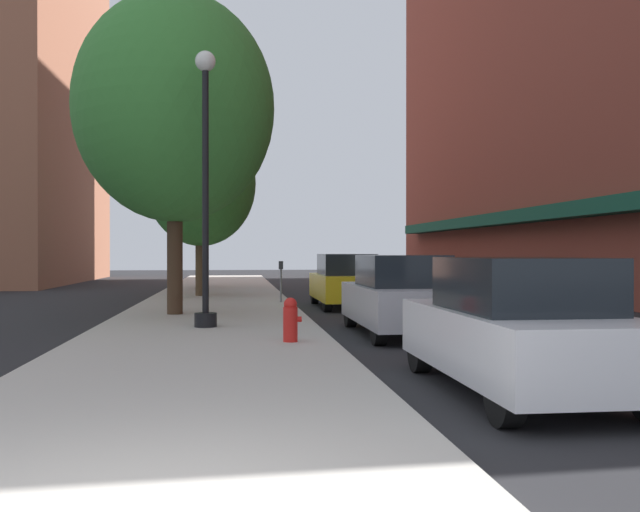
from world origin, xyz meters
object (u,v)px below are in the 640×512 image
tree_far (200,187)px  car_silver (400,296)px  lamppost (205,183)px  tree_mid (201,184)px  tree_near (175,108)px  fire_hydrant (291,319)px  car_white (518,327)px  car_yellow (346,281)px  parking_meter_near (281,276)px

tree_far → car_silver: bearing=-74.2°
lamppost → tree_mid: size_ratio=0.92×
tree_near → tree_far: size_ratio=1.17×
tree_near → tree_far: tree_near is taller
fire_hydrant → car_silver: 3.01m
fire_hydrant → car_white: size_ratio=0.18×
tree_near → car_yellow: bearing=32.0°
parking_meter_near → car_white: 14.40m
lamppost → tree_near: (-0.91, 3.25, 2.23)m
tree_mid → car_silver: (4.64, -11.80, -3.41)m
fire_hydrant → tree_near: bearing=113.0°
fire_hydrant → car_silver: car_silver is taller
car_silver → fire_hydrant: bearing=-143.3°
lamppost → tree_near: bearing=105.7°
tree_mid → car_yellow: 7.32m
parking_meter_near → car_silver: 8.38m
fire_hydrant → car_silver: size_ratio=0.18×
lamppost → tree_mid: bearing=93.2°
parking_meter_near → lamppost: bearing=-106.1°
tree_mid → car_silver: tree_mid is taller
lamppost → tree_near: tree_near is taller
parking_meter_near → car_silver: size_ratio=0.30×
lamppost → tree_mid: tree_mid is taller
tree_near → car_silver: 7.96m
parking_meter_near → tree_mid: 5.59m
tree_near → car_white: size_ratio=1.93×
tree_mid → tree_far: 5.60m
car_white → car_silver: (0.00, 6.12, 0.00)m
tree_near → tree_mid: bearing=87.7°
parking_meter_near → car_white: car_white is taller
lamppost → tree_far: 16.52m
parking_meter_near → car_yellow: 2.14m
parking_meter_near → tree_far: size_ratio=0.18×
tree_mid → parking_meter_near: bearing=-53.6°
tree_near → car_yellow: size_ratio=1.93×
lamppost → parking_meter_near: (2.08, 7.21, -2.25)m
tree_mid → car_white: bearing=-75.5°
tree_far → car_silver: tree_far is taller
parking_meter_near → tree_mid: bearing=126.4°
parking_meter_near → fire_hydrant: bearing=-92.7°
parking_meter_near → tree_far: (-2.97, 9.22, 3.67)m
tree_far → car_yellow: bearing=-64.0°
tree_far → car_white: (4.92, -23.49, -3.81)m
tree_near → car_silver: tree_near is taller
parking_meter_near → car_yellow: size_ratio=0.30×
tree_far → car_white: size_ratio=1.65×
lamppost → car_white: size_ratio=1.37×
fire_hydrant → tree_mid: size_ratio=0.12×
lamppost → car_white: 8.47m
lamppost → tree_far: bearing=93.1°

